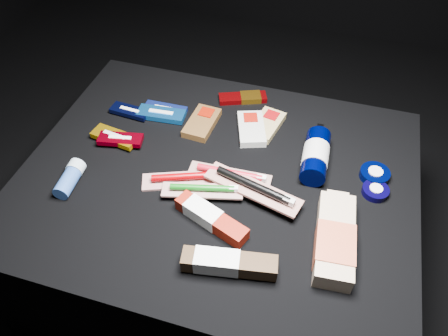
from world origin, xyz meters
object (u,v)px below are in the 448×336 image
(lotion_bottle, at_px, (316,156))
(deodorant_stick, at_px, (70,178))
(toothpaste_carton_red, at_px, (208,217))
(bodywash_bottle, at_px, (335,241))

(lotion_bottle, xyz_separation_m, deodorant_stick, (-0.56, -0.24, -0.01))
(toothpaste_carton_red, bearing_deg, lotion_bottle, 72.05)
(deodorant_stick, xyz_separation_m, toothpaste_carton_red, (0.36, -0.01, -0.00))
(lotion_bottle, relative_size, toothpaste_carton_red, 1.09)
(deodorant_stick, distance_m, toothpaste_carton_red, 0.36)
(toothpaste_carton_red, bearing_deg, deodorant_stick, -160.25)
(bodywash_bottle, xyz_separation_m, toothpaste_carton_red, (-0.28, -0.01, -0.01))
(lotion_bottle, relative_size, bodywash_bottle, 0.85)
(lotion_bottle, height_order, deodorant_stick, lotion_bottle)
(deodorant_stick, relative_size, toothpaste_carton_red, 0.56)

